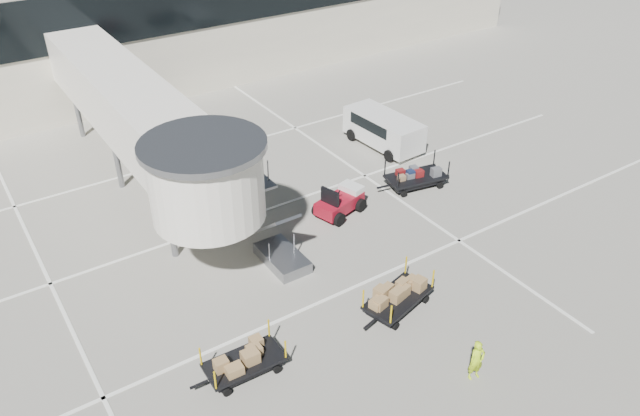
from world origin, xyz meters
The scene contains 10 objects.
ground centered at (0.00, 0.00, 0.00)m, with size 140.00×140.00×0.00m, color #AAA698.
lane_markings centered at (-0.67, 9.33, 0.01)m, with size 40.00×30.00×0.02m.
terminal centered at (-0.35, 29.94, 4.11)m, with size 64.00×12.11×15.20m.
jet_bridge centered at (-3.97, 12.26, 4.28)m, with size 5.70×20.40×6.03m.
baggage_tug centered at (2.90, 6.85, 0.59)m, with size 2.69×2.12×1.62m.
suitcase_cart centered at (7.52, 6.75, 0.52)m, with size 3.80×2.03×1.46m.
box_cart_near centered at (0.72, 0.08, 0.56)m, with size 3.58×2.09×1.37m.
box_cart_far centered at (-5.59, 0.45, 0.50)m, with size 3.32×1.42×1.29m.
ground_worker centered at (0.80, -4.05, 0.79)m, with size 0.57×0.38×1.58m, color #B3E017.
minivan centered at (8.95, 11.37, 1.11)m, with size 2.40×5.00×1.85m.
Camera 1 is at (-11.70, -13.44, 16.30)m, focal length 35.00 mm.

